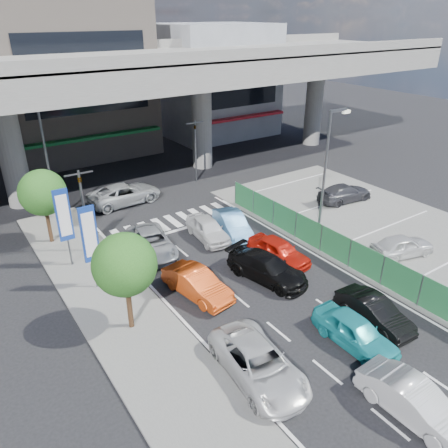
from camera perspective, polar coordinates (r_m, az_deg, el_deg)
ground at (r=21.47m, az=10.42°, el=-12.11°), size 120.00×120.00×0.00m
parking_lot at (r=30.10m, az=23.00°, el=-1.98°), size 12.00×28.00×0.06m
sidewalk_left at (r=21.03m, az=-11.94°, el=-13.01°), size 4.00×30.00×0.12m
fence_run at (r=24.96m, az=17.82°, el=-4.65°), size 0.16×22.00×1.80m
expressway at (r=36.07m, az=-14.55°, el=18.31°), size 64.00×14.00×10.75m
building_center at (r=46.59m, az=-19.46°, el=17.69°), size 14.00×10.90×15.00m
building_east at (r=52.50m, az=-1.16°, el=18.20°), size 12.00×10.90×12.00m
traffic_light_left at (r=26.05m, az=-18.14°, el=4.06°), size 1.60×1.24×5.20m
traffic_light_right at (r=36.63m, az=-3.79°, el=11.44°), size 1.60×1.24×5.20m
street_lamp_right at (r=27.65m, az=13.38°, el=7.74°), size 1.65×0.22×8.00m
street_lamp_left at (r=31.32m, az=-21.95°, el=8.69°), size 1.65×0.22×8.00m
signboard_near at (r=22.60m, az=-17.13°, el=-1.61°), size 0.80×0.14×4.70m
signboard_far at (r=25.16m, az=-20.17°, el=0.80°), size 0.80×0.14×4.70m
tree_near at (r=19.14m, az=-12.85°, el=-5.22°), size 2.80×2.80×4.80m
tree_far at (r=28.20m, az=-22.61°, el=3.78°), size 2.80×2.80×4.80m
hatch_white_back_mid at (r=17.95m, az=23.58°, el=-20.50°), size 1.60×4.23×1.38m
sedan_white_mid_left at (r=18.00m, az=4.50°, el=-17.69°), size 2.80×5.18×1.38m
taxi_teal_mid at (r=20.16m, az=16.73°, el=-13.31°), size 1.65×4.06×1.38m
hatch_black_mid_right at (r=21.66m, az=19.04°, el=-10.77°), size 1.59×3.98×1.29m
taxi_orange_left at (r=22.35m, az=-3.55°, el=-7.78°), size 2.16×4.38×1.38m
sedan_black_mid at (r=23.69m, az=5.64°, el=-5.73°), size 2.98×5.07×1.38m
taxi_orange_right at (r=25.38m, az=7.16°, el=-3.50°), size 2.07×4.21×1.38m
wagon_silver_front_left at (r=26.46m, az=-9.42°, el=-2.42°), size 2.95×5.07×1.33m
sedan_white_front_mid at (r=27.71m, az=-2.12°, el=-0.63°), size 2.04×4.20×1.38m
kei_truck_front_right at (r=28.35m, az=1.09°, el=0.02°), size 2.49×4.42×1.38m
crossing_wagon_silver at (r=33.77m, az=-12.85°, el=3.89°), size 5.59×2.76×1.52m
parked_sedan_white at (r=27.74m, az=22.25°, el=-2.63°), size 4.10×2.46×1.31m
parked_sedan_dgrey at (r=34.47m, az=15.49°, el=3.95°), size 4.65×2.27×1.30m
traffic_cone at (r=27.62m, az=15.66°, el=-2.50°), size 0.32×0.32×0.62m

